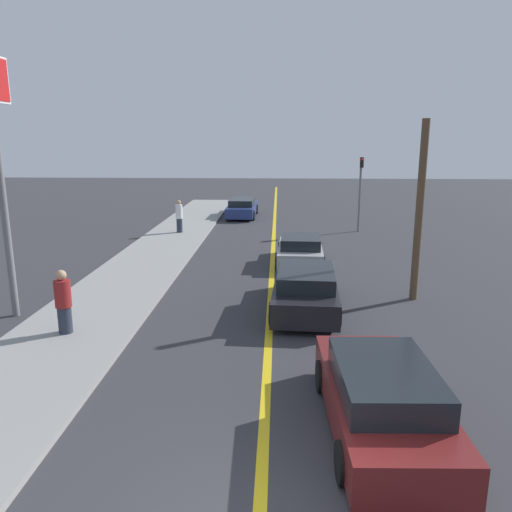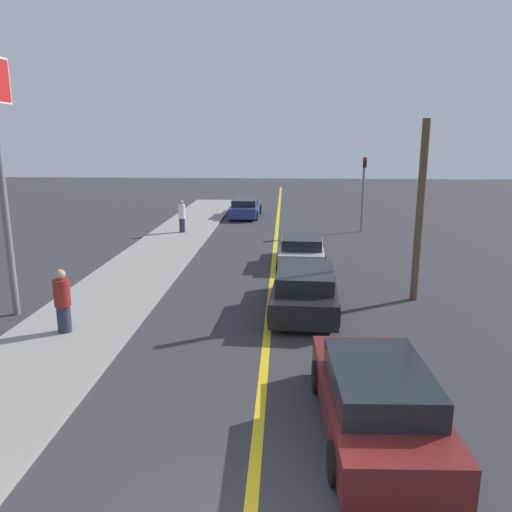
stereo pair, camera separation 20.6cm
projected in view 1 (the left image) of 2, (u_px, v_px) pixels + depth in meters
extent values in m
cube|color=gold|center=(273.00, 246.00, 23.94)|extent=(0.20, 60.00, 0.01)
cube|color=gray|center=(165.00, 245.00, 23.87)|extent=(3.25, 35.41, 0.13)
cube|color=maroon|center=(380.00, 403.00, 8.76)|extent=(1.94, 4.55, 0.68)
cube|color=black|center=(385.00, 379.00, 8.41)|extent=(1.66, 2.52, 0.49)
cylinder|color=black|center=(322.00, 376.00, 10.17)|extent=(0.24, 0.65, 0.65)
cylinder|color=black|center=(406.00, 377.00, 10.15)|extent=(0.24, 0.65, 0.65)
cylinder|color=black|center=(344.00, 463.00, 7.46)|extent=(0.24, 0.65, 0.65)
cylinder|color=black|center=(458.00, 463.00, 7.44)|extent=(0.24, 0.65, 0.65)
cube|color=black|center=(305.00, 292.00, 15.04)|extent=(2.07, 4.65, 0.69)
cube|color=black|center=(306.00, 276.00, 14.69)|extent=(1.75, 2.59, 0.45)
cylinder|color=black|center=(279.00, 285.00, 16.54)|extent=(0.25, 0.66, 0.65)
cylinder|color=black|center=(332.00, 286.00, 16.38)|extent=(0.25, 0.66, 0.65)
cylinder|color=black|center=(273.00, 314.00, 13.80)|extent=(0.25, 0.66, 0.65)
cylinder|color=black|center=(337.00, 316.00, 13.64)|extent=(0.25, 0.66, 0.65)
cube|color=#9E9EA3|center=(300.00, 252.00, 20.71)|extent=(1.94, 3.91, 0.56)
cube|color=black|center=(301.00, 241.00, 20.41)|extent=(1.66, 2.17, 0.44)
cylinder|color=black|center=(281.00, 249.00, 21.97)|extent=(0.24, 0.62, 0.61)
cylinder|color=black|center=(319.00, 250.00, 21.83)|extent=(0.24, 0.62, 0.61)
cylinder|color=black|center=(279.00, 262.00, 19.66)|extent=(0.24, 0.62, 0.61)
cylinder|color=black|center=(322.00, 263.00, 19.52)|extent=(0.24, 0.62, 0.61)
cube|color=navy|center=(242.00, 209.00, 32.95)|extent=(1.85, 4.72, 0.63)
cube|color=black|center=(242.00, 202.00, 32.60)|extent=(1.59, 2.61, 0.41)
cylinder|color=black|center=(232.00, 209.00, 34.45)|extent=(0.24, 0.63, 0.63)
cylinder|color=black|center=(256.00, 209.00, 34.34)|extent=(0.24, 0.63, 0.63)
cylinder|color=black|center=(227.00, 215.00, 31.64)|extent=(0.24, 0.63, 0.63)
cylinder|color=black|center=(253.00, 215.00, 31.52)|extent=(0.24, 0.63, 0.63)
cylinder|color=#282D3D|center=(65.00, 320.00, 12.91)|extent=(0.35, 0.35, 0.70)
cylinder|color=maroon|center=(63.00, 294.00, 12.75)|extent=(0.42, 0.42, 0.70)
sphere|color=tan|center=(61.00, 275.00, 12.63)|extent=(0.27, 0.27, 0.27)
cylinder|color=#282D3D|center=(180.00, 225.00, 26.78)|extent=(0.31, 0.31, 0.75)
cylinder|color=silver|center=(179.00, 212.00, 26.61)|extent=(0.37, 0.37, 0.75)
sphere|color=tan|center=(179.00, 202.00, 26.50)|extent=(0.24, 0.24, 0.24)
cylinder|color=slate|center=(360.00, 195.00, 27.38)|extent=(0.12, 0.12, 4.07)
cube|color=black|center=(362.00, 162.00, 26.80)|extent=(0.18, 0.18, 0.55)
sphere|color=red|center=(362.00, 159.00, 26.67)|extent=(0.14, 0.14, 0.14)
cylinder|color=slate|center=(5.00, 213.00, 13.91)|extent=(0.20, 0.20, 6.05)
cylinder|color=brown|center=(419.00, 212.00, 15.47)|extent=(0.24, 0.24, 5.64)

